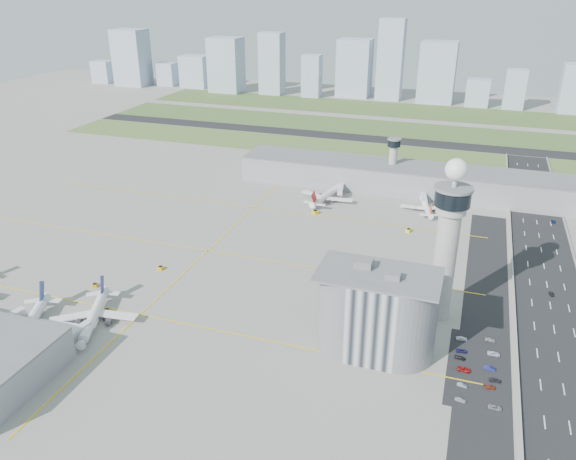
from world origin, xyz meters
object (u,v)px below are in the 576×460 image
(car_lot_1, at_px, (462,385))
(car_lot_4, at_px, (462,351))
(tug_1, at_px, (107,311))
(tug_2, at_px, (95,285))
(car_lot_2, at_px, (464,369))
(car_lot_7, at_px, (490,387))
(tug_3, at_px, (161,268))
(car_lot_10, at_px, (494,354))
(jet_bridge_far_1, at_px, (423,197))
(tug_5, at_px, (408,230))
(jet_bridge_far_0, at_px, (341,187))
(airplane_far_a, at_px, (327,191))
(car_lot_6, at_px, (495,408))
(secondary_tower, at_px, (393,159))
(car_hw_1, at_px, (551,294))
(car_hw_2, at_px, (553,222))
(airplane_near_b, at_px, (26,321))
(car_lot_3, at_px, (460,358))
(control_tower, at_px, (448,235))
(car_lot_9, at_px, (489,368))
(jet_bridge_near_2, at_px, (59,347))
(car_lot_5, at_px, (462,339))
(tug_4, at_px, (315,212))
(car_lot_8, at_px, (495,380))
(car_hw_4, at_px, (518,184))
(car_lot_11, at_px, (490,340))
(airplane_near_c, at_px, (92,312))
(car_lot_0, at_px, (460,400))
(admin_building, at_px, (376,312))

(car_lot_1, height_order, car_lot_4, car_lot_4)
(tug_1, distance_m, tug_2, 24.13)
(car_lot_2, xyz_separation_m, car_lot_7, (8.48, -6.49, -0.09))
(tug_3, xyz_separation_m, car_lot_10, (145.23, -18.29, -0.23))
(car_lot_1, xyz_separation_m, car_lot_7, (8.59, 1.88, -0.01))
(jet_bridge_far_1, distance_m, tug_1, 195.90)
(tug_2, relative_size, tug_5, 0.85)
(jet_bridge_far_0, bearing_deg, airplane_far_a, -25.86)
(car_lot_4, bearing_deg, airplane_far_a, 24.27)
(tug_3, bearing_deg, car_lot_6, -95.65)
(secondary_tower, distance_m, car_hw_1, 141.61)
(airplane_far_a, bearing_deg, tug_5, -109.59)
(jet_bridge_far_1, xyz_separation_m, car_hw_2, (71.19, -9.89, -2.24))
(airplane_near_b, xyz_separation_m, tug_3, (20.04, 61.40, -5.12))
(jet_bridge_far_0, distance_m, tug_5, 67.45)
(car_lot_3, bearing_deg, control_tower, 26.63)
(car_lot_4, xyz_separation_m, car_lot_9, (9.56, -7.11, 0.00))
(secondary_tower, distance_m, jet_bridge_near_2, 227.30)
(airplane_near_b, relative_size, car_lot_2, 9.34)
(car_lot_5, xyz_separation_m, car_lot_10, (11.31, -5.74, -0.02))
(car_lot_6, bearing_deg, airplane_far_a, 30.90)
(secondary_tower, xyz_separation_m, tug_3, (-81.98, -143.89, -17.96))
(control_tower, relative_size, airplane_far_a, 1.62)
(car_lot_4, height_order, car_lot_10, car_lot_4)
(tug_4, height_order, tug_5, tug_4)
(car_lot_8, bearing_deg, airplane_far_a, 28.56)
(car_lot_6, distance_m, car_lot_8, 13.59)
(car_lot_10, bearing_deg, car_hw_2, -12.85)
(car_hw_2, bearing_deg, tug_2, -136.72)
(jet_bridge_far_0, xyz_separation_m, tug_2, (-72.73, -149.03, -2.02))
(car_hw_1, bearing_deg, car_lot_8, -117.37)
(tug_1, bearing_deg, car_lot_2, -19.62)
(car_lot_9, xyz_separation_m, car_hw_4, (15.43, 201.47, -0.01))
(car_lot_11, xyz_separation_m, car_hw_1, (24.05, 42.61, 0.02))
(jet_bridge_far_0, bearing_deg, car_lot_9, 20.39)
(car_lot_5, bearing_deg, car_lot_7, -167.47)
(car_lot_1, bearing_deg, tug_4, 41.31)
(jet_bridge_near_2, bearing_deg, car_lot_5, -57.98)
(secondary_tower, relative_size, tug_5, 9.56)
(jet_bridge_near_2, relative_size, tug_3, 4.82)
(jet_bridge_far_1, xyz_separation_m, tug_5, (-1.92, -47.28, -1.88))
(secondary_tower, xyz_separation_m, airplane_near_c, (-83.23, -191.30, -13.23))
(tug_3, bearing_deg, car_hw_4, -30.27)
(tug_2, xyz_separation_m, car_lot_0, (154.12, -23.54, -0.22))
(car_lot_1, bearing_deg, admin_building, 77.32)
(tug_2, height_order, car_lot_7, tug_2)
(control_tower, height_order, secondary_tower, control_tower)
(car_hw_1, bearing_deg, airplane_near_c, -163.37)
(car_lot_7, xyz_separation_m, car_hw_2, (31.08, 153.32, 0.07))
(jet_bridge_near_2, distance_m, tug_4, 161.73)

